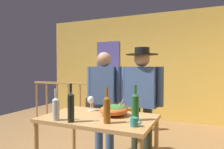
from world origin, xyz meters
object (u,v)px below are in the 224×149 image
at_px(person_standing_left, 104,95).
at_px(wine_glass, 91,100).
at_px(flat_screen_tv, 103,89).
at_px(mug_teal, 134,122).
at_px(serving_table, 99,124).
at_px(wine_bottle_clear, 56,108).
at_px(wine_bottle_dark, 71,106).
at_px(person_standing_right, 142,94).
at_px(stair_railing, 94,99).
at_px(salad_bowl, 114,110).
at_px(framed_picture, 108,55).
at_px(tv_console, 103,107).
at_px(wine_bottle_amber, 107,109).
at_px(wine_bottle_green, 135,106).

bearing_deg(person_standing_left, wine_glass, 90.32).
height_order(flat_screen_tv, mug_teal, flat_screen_tv).
height_order(serving_table, wine_bottle_clear, wine_bottle_clear).
distance_m(wine_glass, wine_bottle_dark, 0.55).
bearing_deg(person_standing_right, stair_railing, -34.90).
distance_m(salad_bowl, wine_bottle_clear, 0.66).
relative_size(flat_screen_tv, wine_bottle_dark, 1.44).
bearing_deg(serving_table, mug_teal, -23.46).
bearing_deg(wine_bottle_dark, wine_glass, 98.14).
bearing_deg(framed_picture, flat_screen_tv, -91.72).
distance_m(tv_console, salad_bowl, 3.27).
height_order(wine_bottle_amber, person_standing_left, person_standing_left).
relative_size(framed_picture, wine_bottle_dark, 1.84).
distance_m(framed_picture, salad_bowl, 3.57).
xyz_separation_m(mug_teal, person_standing_left, (-0.79, 0.98, 0.09)).
bearing_deg(tv_console, wine_bottle_clear, -72.44).
relative_size(wine_glass, wine_bottle_green, 0.51).
distance_m(stair_railing, wine_glass, 2.12).
relative_size(tv_console, wine_bottle_amber, 2.48).
bearing_deg(stair_railing, salad_bowl, -55.93).
bearing_deg(wine_bottle_green, wine_bottle_amber, -135.85).
xyz_separation_m(tv_console, wine_bottle_green, (1.81, -2.93, 0.71)).
height_order(wine_bottle_amber, person_standing_right, person_standing_right).
distance_m(tv_console, flat_screen_tv, 0.52).
bearing_deg(framed_picture, wine_bottle_amber, -65.48).
distance_m(wine_bottle_amber, person_standing_left, 1.10).
xyz_separation_m(framed_picture, flat_screen_tv, (-0.01, -0.32, -0.96)).
height_order(mug_teal, person_standing_right, person_standing_right).
xyz_separation_m(salad_bowl, mug_teal, (0.35, -0.32, -0.03)).
height_order(serving_table, person_standing_right, person_standing_right).
bearing_deg(salad_bowl, wine_bottle_dark, -124.40).
relative_size(mug_teal, person_standing_right, 0.07).
relative_size(salad_bowl, wine_bottle_green, 0.88).
height_order(wine_bottle_green, wine_bottle_dark, wine_bottle_dark).
bearing_deg(wine_bottle_green, wine_bottle_clear, -156.48).
height_order(stair_railing, wine_bottle_amber, wine_bottle_amber).
bearing_deg(serving_table, stair_railing, 119.81).
xyz_separation_m(stair_railing, wine_bottle_clear, (0.85, -2.42, 0.32)).
xyz_separation_m(flat_screen_tv, wine_bottle_amber, (1.58, -3.12, 0.18)).
bearing_deg(serving_table, salad_bowl, 38.06).
bearing_deg(salad_bowl, wine_bottle_green, -19.35).
bearing_deg(person_standing_left, framed_picture, -73.22).
distance_m(salad_bowl, person_standing_right, 0.68).
bearing_deg(mug_teal, tv_console, 120.64).
bearing_deg(person_standing_left, mug_teal, 122.37).
xyz_separation_m(wine_bottle_green, wine_bottle_clear, (-0.78, -0.34, -0.02)).
bearing_deg(tv_console, person_standing_right, -52.40).
distance_m(flat_screen_tv, wine_bottle_amber, 3.51).
height_order(stair_railing, serving_table, stair_railing).
relative_size(tv_console, wine_glass, 4.68).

